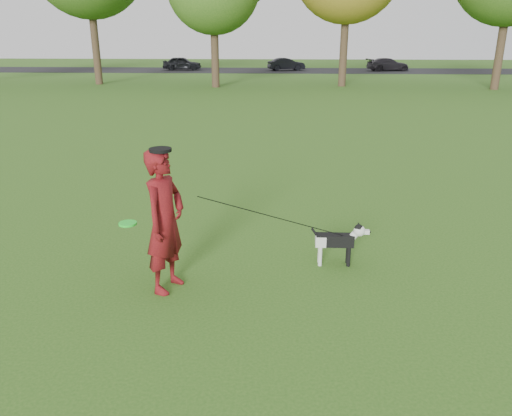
# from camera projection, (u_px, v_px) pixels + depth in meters

# --- Properties ---
(ground) EXTENTS (120.00, 120.00, 0.00)m
(ground) POSITION_uv_depth(u_px,v_px,m) (268.00, 271.00, 7.25)
(ground) COLOR #285116
(ground) RESTS_ON ground
(road) EXTENTS (120.00, 7.00, 0.02)m
(road) POSITION_uv_depth(u_px,v_px,m) (280.00, 70.00, 44.91)
(road) COLOR black
(road) RESTS_ON ground
(man) EXTENTS (0.67, 0.82, 1.92)m
(man) POSITION_uv_depth(u_px,v_px,m) (165.00, 222.00, 6.47)
(man) COLOR #520B12
(man) RESTS_ON ground
(dog) EXTENTS (0.88, 0.18, 0.67)m
(dog) POSITION_uv_depth(u_px,v_px,m) (339.00, 239.00, 7.34)
(dog) COLOR black
(dog) RESTS_ON ground
(car_left) EXTENTS (3.52, 1.59, 1.17)m
(car_left) POSITION_uv_depth(u_px,v_px,m) (182.00, 63.00, 45.14)
(car_left) COLOR black
(car_left) RESTS_ON road
(car_mid) EXTENTS (3.46, 1.97, 1.08)m
(car_mid) POSITION_uv_depth(u_px,v_px,m) (286.00, 64.00, 44.70)
(car_mid) COLOR black
(car_mid) RESTS_ON road
(car_right) EXTENTS (4.00, 2.31, 1.09)m
(car_right) POSITION_uv_depth(u_px,v_px,m) (388.00, 64.00, 44.27)
(car_right) COLOR #252128
(car_right) RESTS_ON road
(man_held_items) EXTENTS (3.06, 1.10, 1.49)m
(man_held_items) POSITION_uv_depth(u_px,v_px,m) (278.00, 218.00, 6.79)
(man_held_items) COLOR #1CE22A
(man_held_items) RESTS_ON ground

